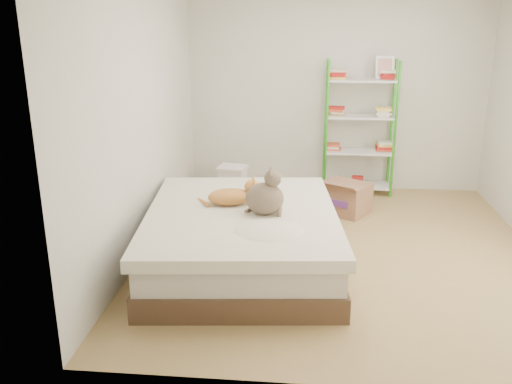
# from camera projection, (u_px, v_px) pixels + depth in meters

# --- Properties ---
(room) EXTENTS (3.81, 4.21, 2.61)m
(room) POSITION_uv_depth(u_px,v_px,m) (347.00, 119.00, 4.95)
(room) COLOR #A3824E
(room) RESTS_ON ground
(bed) EXTENTS (1.88, 2.26, 0.54)m
(bed) POSITION_uv_depth(u_px,v_px,m) (242.00, 238.00, 4.93)
(bed) COLOR #4E3224
(bed) RESTS_ON ground
(orange_cat) EXTENTS (0.52, 0.35, 0.19)m
(orange_cat) POSITION_uv_depth(u_px,v_px,m) (230.00, 195.00, 4.98)
(orange_cat) COLOR #C78443
(orange_cat) RESTS_ON bed
(grey_cat) EXTENTS (0.37, 0.31, 0.41)m
(grey_cat) POSITION_uv_depth(u_px,v_px,m) (265.00, 192.00, 4.71)
(grey_cat) COLOR #8C705B
(grey_cat) RESTS_ON bed
(shelf_unit) EXTENTS (0.88, 0.36, 1.74)m
(shelf_unit) POSITION_uv_depth(u_px,v_px,m) (360.00, 128.00, 6.84)
(shelf_unit) COLOR green
(shelf_unit) RESTS_ON ground
(cardboard_box) EXTENTS (0.66, 0.69, 0.42)m
(cardboard_box) POSITION_uv_depth(u_px,v_px,m) (345.00, 198.00, 6.32)
(cardboard_box) COLOR brown
(cardboard_box) RESTS_ON ground
(white_bin) EXTENTS (0.39, 0.35, 0.40)m
(white_bin) POSITION_uv_depth(u_px,v_px,m) (233.00, 181.00, 6.90)
(white_bin) COLOR white
(white_bin) RESTS_ON ground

